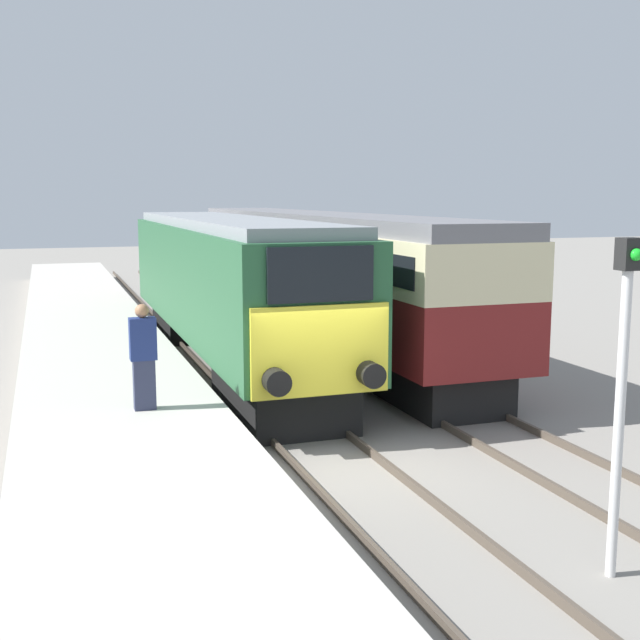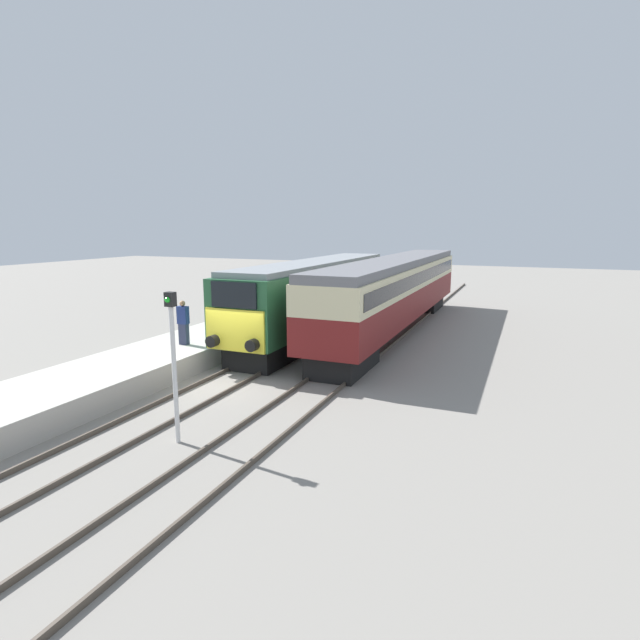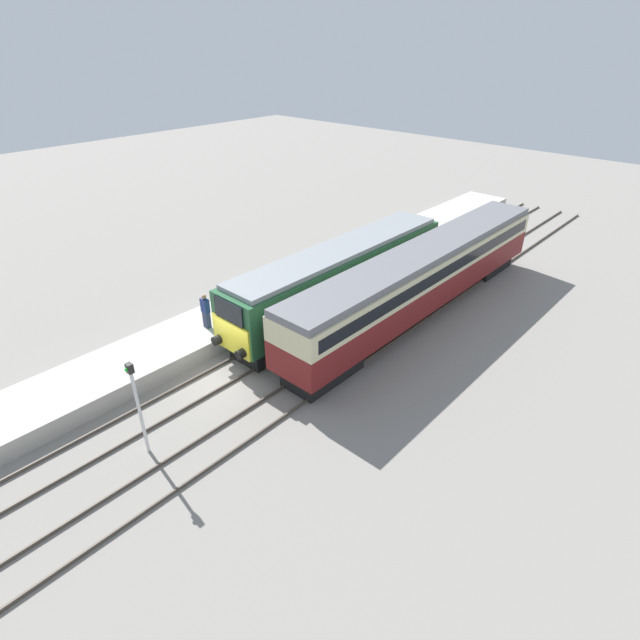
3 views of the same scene
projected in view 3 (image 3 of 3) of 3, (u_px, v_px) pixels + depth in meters
ground_plane at (224, 375)px, 22.81m from camera, size 120.00×120.00×0.00m
platform_left at (296, 288)px, 29.66m from camera, size 3.50×50.00×0.82m
rails_near_track at (300, 332)px, 25.98m from camera, size 1.51×60.00×0.14m
rails_far_track at (351, 357)px, 24.00m from camera, size 1.50×60.00×0.14m
locomotive at (341, 276)px, 26.96m from camera, size 2.70×15.55×3.87m
passenger_carriage at (423, 274)px, 26.70m from camera, size 2.75×20.47×3.91m
person_on_platform at (206, 311)px, 24.51m from camera, size 0.44×0.26×1.81m
signal_post at (137, 402)px, 17.50m from camera, size 0.24×0.28×3.96m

